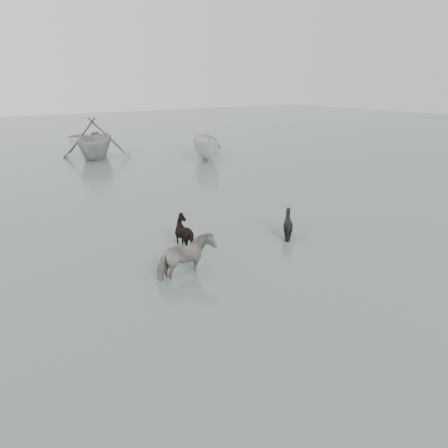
% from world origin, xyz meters
% --- Properties ---
extents(ground, '(140.00, 140.00, 0.00)m').
position_xyz_m(ground, '(0.00, 0.00, 0.00)').
color(ground, '#4B5A54').
rests_on(ground, ground).
extents(pony_pinto, '(1.89, 0.94, 1.55)m').
position_xyz_m(pony_pinto, '(-2.36, -0.60, 0.78)').
color(pony_pinto, black).
rests_on(pony_pinto, ground).
extents(pony_dark, '(1.52, 1.62, 1.31)m').
position_xyz_m(pony_dark, '(-0.99, 1.55, 0.66)').
color(pony_dark, black).
rests_on(pony_dark, ground).
extents(pony_black, '(1.23, 1.12, 1.26)m').
position_xyz_m(pony_black, '(2.71, 0.25, 0.63)').
color(pony_black, black).
rests_on(pony_black, ground).
extents(rowboat_trail, '(7.68, 8.01, 3.26)m').
position_xyz_m(rowboat_trail, '(2.93, 22.02, 1.63)').
color(rowboat_trail, '#9C9E9C').
rests_on(rowboat_trail, ground).
extents(boat_small, '(3.97, 5.30, 1.93)m').
position_xyz_m(boat_small, '(9.67, 16.61, 0.97)').
color(boat_small, silver).
rests_on(boat_small, ground).
extents(skiff_port, '(4.26, 5.54, 0.75)m').
position_xyz_m(skiff_port, '(12.89, 20.98, 0.38)').
color(skiff_port, '#959795').
rests_on(skiff_port, ground).
extents(skiff_mid, '(5.05, 4.83, 0.75)m').
position_xyz_m(skiff_mid, '(6.27, 33.12, 0.38)').
color(skiff_mid, '#9A9C9A').
rests_on(skiff_mid, ground).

